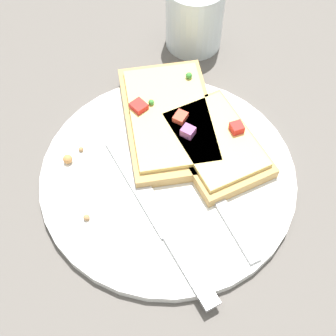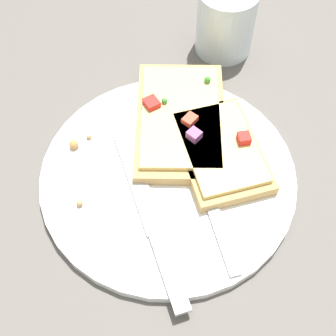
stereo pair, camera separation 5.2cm
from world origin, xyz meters
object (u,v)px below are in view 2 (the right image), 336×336
object	(u,v)px
knife	(154,227)
drinking_glass	(226,21)
plate	(168,176)
pizza_slice_corner	(220,150)
fork	(202,178)
pizza_slice_main	(180,119)

from	to	relation	value
knife	drinking_glass	world-z (taller)	drinking_glass
plate	pizza_slice_corner	world-z (taller)	pizza_slice_corner
knife	drinking_glass	distance (m)	0.30
pizza_slice_corner	knife	bearing A→B (deg)	125.64
fork	drinking_glass	bearing A→B (deg)	-24.48
knife	pizza_slice_main	bearing A→B (deg)	-30.48
drinking_glass	fork	bearing A→B (deg)	-92.31
fork	pizza_slice_corner	size ratio (longest dim) A/B	1.28
plate	pizza_slice_main	size ratio (longest dim) A/B	1.57
pizza_slice_main	knife	bearing A→B (deg)	-11.34
pizza_slice_corner	drinking_glass	distance (m)	0.19
fork	drinking_glass	size ratio (longest dim) A/B	2.23
knife	pizza_slice_corner	size ratio (longest dim) A/B	1.33
knife	plate	bearing A→B (deg)	-30.65
plate	pizza_slice_main	world-z (taller)	pizza_slice_main
plate	drinking_glass	bearing A→B (deg)	78.10
knife	pizza_slice_corner	distance (m)	0.12
fork	knife	bearing A→B (deg)	124.24
plate	drinking_glass	size ratio (longest dim) A/B	3.20
knife	pizza_slice_main	size ratio (longest dim) A/B	1.14
pizza_slice_main	pizza_slice_corner	bearing A→B (deg)	44.94
pizza_slice_corner	fork	bearing A→B (deg)	130.56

